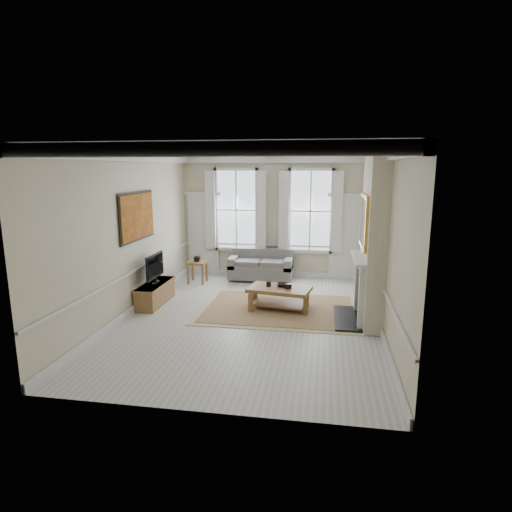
% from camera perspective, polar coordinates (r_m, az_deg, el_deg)
% --- Properties ---
extents(floor, '(7.20, 7.20, 0.00)m').
position_cam_1_polar(floor, '(9.08, -0.64, -8.17)').
color(floor, '#B7B5AD').
rests_on(floor, ground).
extents(ceiling, '(7.20, 7.20, 0.00)m').
position_cam_1_polar(ceiling, '(8.54, -0.69, 13.80)').
color(ceiling, white).
rests_on(ceiling, back_wall).
extents(back_wall, '(5.20, 0.00, 5.20)m').
position_cam_1_polar(back_wall, '(12.18, 2.28, 5.17)').
color(back_wall, beige).
rests_on(back_wall, floor).
extents(left_wall, '(0.00, 7.20, 7.20)m').
position_cam_1_polar(left_wall, '(9.45, -16.41, 2.79)').
color(left_wall, beige).
rests_on(left_wall, floor).
extents(right_wall, '(0.00, 7.20, 7.20)m').
position_cam_1_polar(right_wall, '(8.59, 16.68, 1.92)').
color(right_wall, beige).
rests_on(right_wall, floor).
extents(window_left, '(1.26, 0.20, 2.20)m').
position_cam_1_polar(window_left, '(12.28, -2.63, 6.16)').
color(window_left, '#B2BCC6').
rests_on(window_left, back_wall).
extents(window_right, '(1.26, 0.20, 2.20)m').
position_cam_1_polar(window_right, '(12.02, 7.26, 5.96)').
color(window_right, '#B2BCC6').
rests_on(window_right, back_wall).
extents(door_left, '(0.90, 0.08, 2.30)m').
position_cam_1_polar(door_left, '(12.63, -7.04, 2.81)').
color(door_left, silver).
rests_on(door_left, floor).
extents(door_right, '(0.90, 0.08, 2.30)m').
position_cam_1_polar(door_right, '(12.14, 11.89, 2.29)').
color(door_right, silver).
rests_on(door_right, floor).
extents(painting, '(0.05, 1.66, 1.06)m').
position_cam_1_polar(painting, '(9.66, -15.55, 5.12)').
color(painting, '#BE7820').
rests_on(painting, left_wall).
extents(chimney_breast, '(0.35, 1.70, 3.38)m').
position_cam_1_polar(chimney_breast, '(8.77, 15.39, 2.18)').
color(chimney_breast, beige).
rests_on(chimney_breast, floor).
extents(hearth, '(0.55, 1.50, 0.05)m').
position_cam_1_polar(hearth, '(9.15, 12.14, -8.12)').
color(hearth, black).
rests_on(hearth, floor).
extents(fireplace, '(0.21, 1.45, 1.33)m').
position_cam_1_polar(fireplace, '(8.95, 13.61, -3.88)').
color(fireplace, silver).
rests_on(fireplace, floor).
extents(mirror, '(0.06, 1.26, 1.06)m').
position_cam_1_polar(mirror, '(8.70, 14.10, 4.50)').
color(mirror, gold).
rests_on(mirror, chimney_breast).
extents(sofa, '(1.74, 0.85, 0.84)m').
position_cam_1_polar(sofa, '(11.97, 0.70, -1.49)').
color(sofa, slate).
rests_on(sofa, floor).
extents(side_table, '(0.49, 0.49, 0.59)m').
position_cam_1_polar(side_table, '(11.71, -7.84, -1.27)').
color(side_table, brown).
rests_on(side_table, floor).
extents(rug, '(3.50, 2.60, 0.02)m').
position_cam_1_polar(rug, '(9.59, 3.13, -7.02)').
color(rug, '#926E4B').
rests_on(rug, floor).
extents(coffee_table, '(1.45, 0.99, 0.50)m').
position_cam_1_polar(coffee_table, '(9.46, 3.15, -4.68)').
color(coffee_table, brown).
rests_on(coffee_table, rug).
extents(ceramic_pot_a, '(0.11, 0.11, 0.11)m').
position_cam_1_polar(ceramic_pot_a, '(9.50, 1.69, -3.74)').
color(ceramic_pot_a, black).
rests_on(ceramic_pot_a, coffee_table).
extents(ceramic_pot_b, '(0.15, 0.15, 0.11)m').
position_cam_1_polar(ceramic_pot_b, '(9.36, 4.35, -4.02)').
color(ceramic_pot_b, black).
rests_on(ceramic_pot_b, coffee_table).
extents(bowl, '(0.31, 0.31, 0.07)m').
position_cam_1_polar(bowl, '(9.52, 3.53, -3.86)').
color(bowl, black).
rests_on(bowl, coffee_table).
extents(tv_stand, '(0.44, 1.37, 0.49)m').
position_cam_1_polar(tv_stand, '(10.14, -13.28, -4.89)').
color(tv_stand, brown).
rests_on(tv_stand, floor).
extents(tv, '(0.08, 0.90, 0.68)m').
position_cam_1_polar(tv, '(9.97, -13.33, -1.37)').
color(tv, black).
rests_on(tv, tv_stand).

